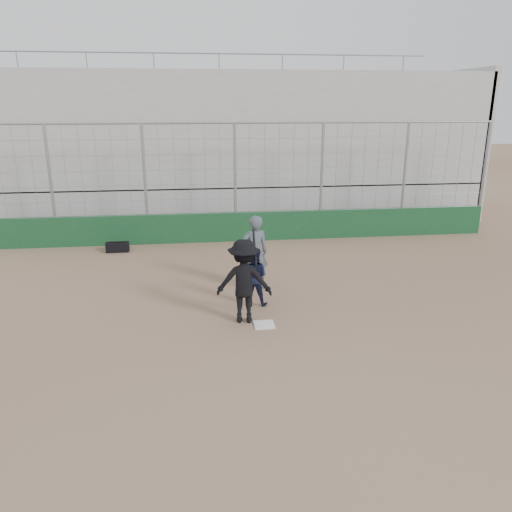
{
  "coord_description": "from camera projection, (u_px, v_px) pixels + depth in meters",
  "views": [
    {
      "loc": [
        -1.43,
        -9.84,
        4.66
      ],
      "look_at": [
        0.0,
        1.4,
        1.15
      ],
      "focal_mm": 35.0,
      "sensor_mm": 36.0,
      "label": 1
    }
  ],
  "objects": [
    {
      "name": "ground",
      "position": [
        264.0,
        325.0,
        10.87
      ],
      "size": [
        90.0,
        90.0,
        0.0
      ],
      "primitive_type": "plane",
      "color": "brown",
      "rests_on": "ground"
    },
    {
      "name": "home_plate",
      "position": [
        264.0,
        325.0,
        10.87
      ],
      "size": [
        0.44,
        0.44,
        0.02
      ],
      "primitive_type": "cube",
      "color": "white",
      "rests_on": "ground"
    },
    {
      "name": "backstop",
      "position": [
        236.0,
        214.0,
        17.22
      ],
      "size": [
        18.1,
        0.25,
        4.04
      ],
      "color": "#123B1E",
      "rests_on": "ground"
    },
    {
      "name": "bleachers",
      "position": [
        225.0,
        144.0,
        21.33
      ],
      "size": [
        20.25,
        6.7,
        6.98
      ],
      "color": "#9D9D9D",
      "rests_on": "ground"
    },
    {
      "name": "batter_at_plate",
      "position": [
        244.0,
        281.0,
        10.83
      ],
      "size": [
        1.29,
        0.86,
        2.01
      ],
      "color": "black",
      "rests_on": "ground"
    },
    {
      "name": "catcher_crouched",
      "position": [
        253.0,
        286.0,
        11.82
      ],
      "size": [
        0.79,
        0.68,
        0.98
      ],
      "color": "black",
      "rests_on": "ground"
    },
    {
      "name": "umpire",
      "position": [
        255.0,
        257.0,
        12.73
      ],
      "size": [
        0.79,
        0.59,
        1.76
      ],
      "primitive_type": "imported",
      "rotation": [
        0.0,
        0.0,
        3.33
      ],
      "color": "#47505B",
      "rests_on": "ground"
    },
    {
      "name": "equipment_bag",
      "position": [
        118.0,
        247.0,
        16.15
      ],
      "size": [
        0.73,
        0.32,
        0.35
      ],
      "color": "black",
      "rests_on": "ground"
    }
  ]
}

